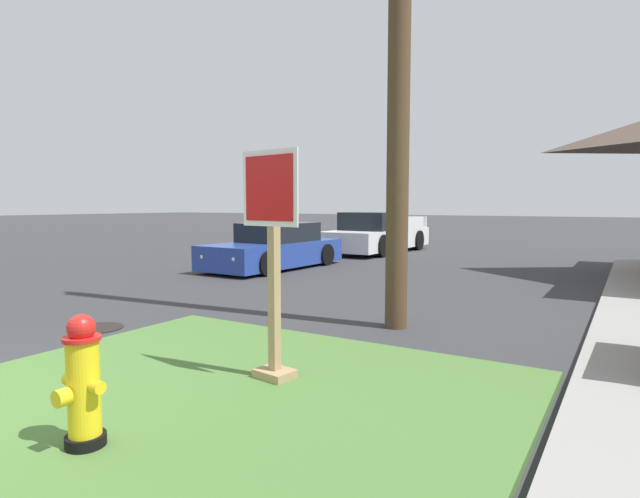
# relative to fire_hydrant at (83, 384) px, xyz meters

# --- Properties ---
(grass_corner_patch) EXTENTS (5.14, 4.59, 0.08)m
(grass_corner_patch) POSITION_rel_fire_hydrant_xyz_m (0.09, 1.19, -0.48)
(grass_corner_patch) COLOR #477033
(grass_corner_patch) RESTS_ON ground
(fire_hydrant) EXTENTS (0.38, 0.34, 0.93)m
(fire_hydrant) POSITION_rel_fire_hydrant_xyz_m (0.00, 0.00, 0.00)
(fire_hydrant) COLOR black
(fire_hydrant) RESTS_ON grass_corner_patch
(stop_sign) EXTENTS (0.71, 0.33, 2.19)m
(stop_sign) POSITION_rel_fire_hydrant_xyz_m (0.28, 1.83, 0.62)
(stop_sign) COLOR #A3845B
(stop_sign) RESTS_ON grass_corner_patch
(manhole_cover) EXTENTS (0.70, 0.70, 0.02)m
(manhole_cover) POSITION_rel_fire_hydrant_xyz_m (-3.25, 2.40, -0.51)
(manhole_cover) COLOR black
(manhole_cover) RESTS_ON ground
(parked_sedan_blue) EXTENTS (1.99, 4.45, 1.25)m
(parked_sedan_blue) POSITION_rel_fire_hydrant_xyz_m (-5.27, 9.39, 0.02)
(parked_sedan_blue) COLOR #233D93
(parked_sedan_blue) RESTS_ON ground
(pickup_truck_white) EXTENTS (2.18, 5.40, 1.48)m
(pickup_truck_white) POSITION_rel_fire_hydrant_xyz_m (-4.88, 15.13, 0.10)
(pickup_truck_white) COLOR silver
(pickup_truck_white) RESTS_ON ground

